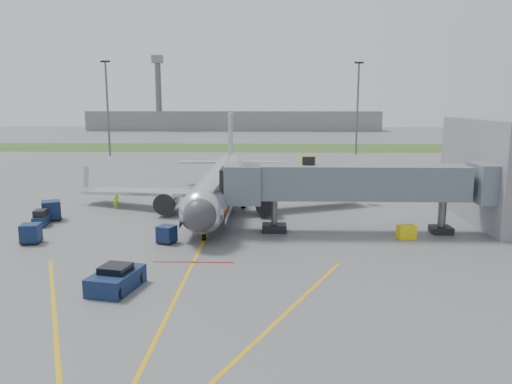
{
  "coord_description": "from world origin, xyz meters",
  "views": [
    {
      "loc": [
        5.68,
        -38.99,
        11.6
      ],
      "look_at": [
        4.26,
        7.52,
        3.2
      ],
      "focal_mm": 35.0,
      "sensor_mm": 36.0,
      "label": 1
    }
  ],
  "objects_px": {
    "baggage_tug": "(41,219)",
    "belt_loader": "(194,207)",
    "airliner": "(220,184)",
    "ramp_worker": "(116,201)",
    "pushback_tug": "(116,279)"
  },
  "relations": [
    {
      "from": "baggage_tug",
      "to": "ramp_worker",
      "type": "height_order",
      "value": "ramp_worker"
    },
    {
      "from": "belt_loader",
      "to": "ramp_worker",
      "type": "distance_m",
      "value": 8.98
    },
    {
      "from": "pushback_tug",
      "to": "belt_loader",
      "type": "bearing_deg",
      "value": 86.24
    },
    {
      "from": "pushback_tug",
      "to": "belt_loader",
      "type": "relative_size",
      "value": 0.93
    },
    {
      "from": "airliner",
      "to": "belt_loader",
      "type": "bearing_deg",
      "value": -139.04
    },
    {
      "from": "baggage_tug",
      "to": "belt_loader",
      "type": "height_order",
      "value": "belt_loader"
    },
    {
      "from": "airliner",
      "to": "baggage_tug",
      "type": "xyz_separation_m",
      "value": [
        -16.22,
        -8.69,
        -1.96
      ]
    },
    {
      "from": "belt_loader",
      "to": "ramp_worker",
      "type": "height_order",
      "value": "belt_loader"
    },
    {
      "from": "baggage_tug",
      "to": "ramp_worker",
      "type": "distance_m",
      "value": 9.23
    },
    {
      "from": "baggage_tug",
      "to": "ramp_worker",
      "type": "xyz_separation_m",
      "value": [
        4.83,
        7.87,
        0.2
      ]
    },
    {
      "from": "baggage_tug",
      "to": "belt_loader",
      "type": "distance_m",
      "value": 15.17
    },
    {
      "from": "airliner",
      "to": "ramp_worker",
      "type": "xyz_separation_m",
      "value": [
        -11.39,
        -0.82,
        -1.76
      ]
    },
    {
      "from": "airliner",
      "to": "pushback_tug",
      "type": "relative_size",
      "value": 8.48
    },
    {
      "from": "ramp_worker",
      "to": "pushback_tug",
      "type": "bearing_deg",
      "value": -100.15
    },
    {
      "from": "belt_loader",
      "to": "ramp_worker",
      "type": "bearing_deg",
      "value": 171.26
    }
  ]
}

